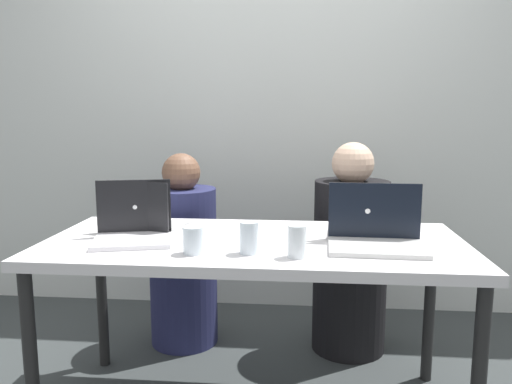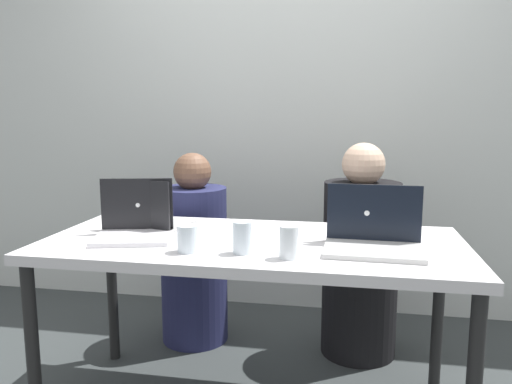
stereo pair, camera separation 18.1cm
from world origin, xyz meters
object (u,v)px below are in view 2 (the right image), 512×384
object	(u,v)px
person_on_left	(194,258)
water_glass_center	(242,240)
water_glass_left	(188,240)
laptop_back_left	(151,217)
water_glass_right	(289,244)
laptop_back_right	(367,226)
laptop_front_left	(134,225)
person_on_right	(360,262)
laptop_front_right	(373,237)

from	to	relation	value
person_on_left	water_glass_center	distance (m)	0.98
water_glass_left	water_glass_center	bearing A→B (deg)	5.46
laptop_back_left	water_glass_right	distance (m)	0.73
person_on_left	laptop_back_right	bearing A→B (deg)	142.66
laptop_back_right	laptop_front_left	distance (m)	0.94
laptop_back_left	laptop_front_left	size ratio (longest dim) A/B	0.95
laptop_back_right	water_glass_right	world-z (taller)	laptop_back_right
laptop_back_left	laptop_back_right	world-z (taller)	laptop_back_right
water_glass_center	water_glass_left	distance (m)	0.20
laptop_back_right	water_glass_center	bearing A→B (deg)	39.09
laptop_front_left	water_glass_right	bearing A→B (deg)	-29.39
person_on_right	water_glass_left	size ratio (longest dim) A/B	11.17
laptop_front_left	laptop_back_left	bearing A→B (deg)	75.49
person_on_left	laptop_back_right	world-z (taller)	person_on_left
laptop_front_left	water_glass_left	bearing A→B (deg)	-44.50
person_on_left	laptop_back_left	xyz separation A→B (m)	(-0.03, -0.49, 0.33)
laptop_front_right	water_glass_right	size ratio (longest dim) A/B	3.14
person_on_left	laptop_front_right	bearing A→B (deg)	135.13
laptop_back_left	person_on_right	bearing A→B (deg)	-138.84
laptop_front_left	water_glass_right	distance (m)	0.67
water_glass_center	person_on_left	bearing A→B (deg)	118.38
laptop_back_left	laptop_front_left	xyz separation A→B (m)	(-0.00, -0.17, 0.00)
water_glass_right	water_glass_center	world-z (taller)	water_glass_center
person_on_right	laptop_front_left	xyz separation A→B (m)	(-0.91, -0.67, 0.30)
laptop_back_left	laptop_front_right	xyz separation A→B (m)	(0.94, -0.19, 0.00)
person_on_left	water_glass_right	world-z (taller)	person_on_left
laptop_back_left	person_on_left	bearing A→B (deg)	-81.05
person_on_left	laptop_back_left	distance (m)	0.59
person_on_right	laptop_back_left	world-z (taller)	person_on_right
water_glass_right	laptop_back_right	bearing A→B (deg)	50.79
laptop_front_right	laptop_front_left	size ratio (longest dim) A/B	1.04
water_glass_center	water_glass_left	bearing A→B (deg)	-174.54
laptop_front_right	water_glass_left	xyz separation A→B (m)	(-0.66, -0.15, -0.01)
laptop_back_right	water_glass_left	bearing A→B (deg)	31.58
person_on_left	person_on_right	distance (m)	0.88
water_glass_center	water_glass_left	size ratio (longest dim) A/B	1.18
laptop_back_left	water_glass_left	world-z (taller)	laptop_back_left
person_on_right	laptop_front_right	distance (m)	0.75
laptop_back_left	laptop_back_right	distance (m)	0.92
person_on_left	laptop_front_right	world-z (taller)	person_on_left
laptop_back_left	laptop_front_right	size ratio (longest dim) A/B	0.92
water_glass_right	water_glass_left	bearing A→B (deg)	177.70
person_on_left	laptop_front_left	world-z (taller)	person_on_left
laptop_back_right	laptop_front_left	size ratio (longest dim) A/B	0.93
person_on_right	laptop_front_left	distance (m)	1.17
person_on_right	laptop_back_right	xyz separation A→B (m)	(0.01, -0.50, 0.30)
laptop_front_left	water_glass_right	world-z (taller)	laptop_front_left
laptop_back_right	water_glass_left	distance (m)	0.72
laptop_front_right	laptop_front_left	world-z (taller)	same
laptop_back_left	laptop_front_right	distance (m)	0.95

